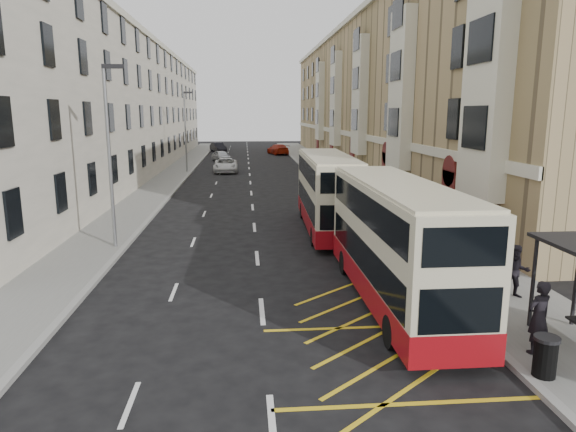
{
  "coord_description": "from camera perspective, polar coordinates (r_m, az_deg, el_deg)",
  "views": [
    {
      "loc": [
        -0.46,
        -11.21,
        6.14
      ],
      "look_at": [
        1.23,
        8.78,
        2.07
      ],
      "focal_mm": 32.0,
      "sensor_mm": 36.0,
      "label": 1
    }
  ],
  "objects": [
    {
      "name": "guard_railing",
      "position": [
        18.99,
        16.15,
        -5.14
      ],
      "size": [
        0.06,
        6.56,
        1.01
      ],
      "color": "red",
      "rests_on": "pavement_right"
    },
    {
      "name": "terrace_left",
      "position": [
        58.17,
        -18.06,
        11.3
      ],
      "size": [
        9.18,
        79.0,
        13.25
      ],
      "color": "beige",
      "rests_on": "ground"
    },
    {
      "name": "double_decker_front",
      "position": [
        16.79,
        11.96,
        -2.93
      ],
      "size": [
        2.31,
        10.03,
        3.99
      ],
      "rotation": [
        0.0,
        0.0,
        0.0
      ],
      "color": "beige",
      "rests_on": "ground"
    },
    {
      "name": "street_lamp_far",
      "position": [
        53.55,
        -11.29,
        9.65
      ],
      "size": [
        0.93,
        0.18,
        8.0
      ],
      "color": "gray",
      "rests_on": "pavement_left"
    },
    {
      "name": "car_dark",
      "position": [
        81.83,
        -7.78,
        7.58
      ],
      "size": [
        2.92,
        4.62,
        1.44
      ],
      "primitive_type": "imported",
      "rotation": [
        0.0,
        0.0,
        0.35
      ],
      "color": "black",
      "rests_on": "ground"
    },
    {
      "name": "pedestrian_far",
      "position": [
        19.12,
        19.45,
        -4.6
      ],
      "size": [
        1.12,
        1.0,
        1.82
      ],
      "primitive_type": "imported",
      "rotation": [
        0.0,
        0.0,
        2.49
      ],
      "color": "black",
      "rests_on": "pavement_right"
    },
    {
      "name": "white_van",
      "position": [
        53.89,
        -6.94,
        5.63
      ],
      "size": [
        2.48,
        5.24,
        1.45
      ],
      "primitive_type": "imported",
      "rotation": [
        0.0,
        0.0,
        0.01
      ],
      "color": "silver",
      "rests_on": "ground"
    },
    {
      "name": "pedestrian_mid",
      "position": [
        18.4,
        24.02,
        -5.66
      ],
      "size": [
        0.98,
        0.83,
        1.77
      ],
      "primitive_type": "imported",
      "rotation": [
        0.0,
        0.0,
        -0.21
      ],
      "color": "black",
      "rests_on": "pavement_right"
    },
    {
      "name": "pavement_right",
      "position": [
        42.5,
        6.72,
        3.2
      ],
      "size": [
        4.0,
        120.0,
        0.15
      ],
      "primitive_type": "cube",
      "color": "slate",
      "rests_on": "ground"
    },
    {
      "name": "pedestrian_near",
      "position": [
        14.51,
        26.08,
        -10.07
      ],
      "size": [
        0.8,
        0.64,
        1.9
      ],
      "primitive_type": "imported",
      "rotation": [
        0.0,
        0.0,
        3.44
      ],
      "color": "black",
      "rests_on": "pavement_right"
    },
    {
      "name": "kerb_left",
      "position": [
        42.02,
        -12.36,
        2.92
      ],
      "size": [
        0.25,
        120.0,
        0.15
      ],
      "primitive_type": "cube",
      "color": "gray",
      "rests_on": "ground"
    },
    {
      "name": "car_red",
      "position": [
        76.22,
        -1.13,
        7.43
      ],
      "size": [
        3.36,
        5.58,
        1.51
      ],
      "primitive_type": "imported",
      "rotation": [
        0.0,
        0.0,
        3.39
      ],
      "color": "#A11D0A",
      "rests_on": "ground"
    },
    {
      "name": "terrace_right",
      "position": [
        58.64,
        10.61,
        12.64
      ],
      "size": [
        10.75,
        79.0,
        15.25
      ],
      "color": "tan",
      "rests_on": "ground"
    },
    {
      "name": "pavement_left",
      "position": [
        42.24,
        -14.38,
        2.87
      ],
      "size": [
        3.0,
        120.0,
        0.15
      ],
      "primitive_type": "cube",
      "color": "slate",
      "rests_on": "ground"
    },
    {
      "name": "street_lamp_near",
      "position": [
        23.99,
        -19.18,
        7.26
      ],
      "size": [
        0.93,
        0.18,
        8.0
      ],
      "color": "gray",
      "rests_on": "pavement_left"
    },
    {
      "name": "ground",
      "position": [
        12.79,
        -2.27,
        -17.22
      ],
      "size": [
        200.0,
        200.0,
        0.0
      ],
      "primitive_type": "plane",
      "color": "black",
      "rests_on": "ground"
    },
    {
      "name": "road_markings",
      "position": [
        56.54,
        -4.34,
        5.22
      ],
      "size": [
        10.0,
        110.0,
        0.01
      ],
      "primitive_type": null,
      "color": "silver",
      "rests_on": "ground"
    },
    {
      "name": "kerb_right",
      "position": [
        42.15,
        4.06,
        3.18
      ],
      "size": [
        0.25,
        120.0,
        0.15
      ],
      "primitive_type": "cube",
      "color": "gray",
      "rests_on": "ground"
    },
    {
      "name": "car_silver",
      "position": [
        65.82,
        -7.42,
        6.63
      ],
      "size": [
        2.92,
        4.36,
        1.38
      ],
      "primitive_type": "imported",
      "rotation": [
        0.0,
        0.0,
        0.35
      ],
      "color": "#B6BABF",
      "rests_on": "ground"
    },
    {
      "name": "litter_bin",
      "position": [
        13.56,
        26.69,
        -13.71
      ],
      "size": [
        0.58,
        0.58,
        0.97
      ],
      "color": "black",
      "rests_on": "pavement_right"
    },
    {
      "name": "double_decker_rear",
      "position": [
        26.79,
        4.4,
        2.62
      ],
      "size": [
        2.59,
        10.05,
        3.98
      ],
      "rotation": [
        0.0,
        0.0,
        -0.03
      ],
      "color": "beige",
      "rests_on": "ground"
    }
  ]
}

